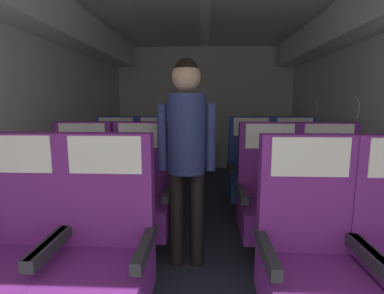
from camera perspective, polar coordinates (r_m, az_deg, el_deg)
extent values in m
cube|color=#2D3342|center=(2.91, 2.34, -16.81)|extent=(3.49, 5.92, 0.02)
cube|color=silver|center=(3.10, -29.79, 5.67)|extent=(0.08, 5.52, 2.28)
cube|color=silver|center=(5.40, 2.54, 7.77)|extent=(3.37, 0.06, 2.28)
cube|color=white|center=(3.10, -27.76, 23.07)|extent=(0.33, 5.30, 0.36)
cube|color=white|center=(3.10, 32.98, 22.68)|extent=(0.33, 5.30, 0.36)
cylinder|color=white|center=(3.55, 29.52, 6.71)|extent=(0.01, 0.26, 0.26)
cylinder|color=white|center=(4.56, 23.26, 7.40)|extent=(0.01, 0.26, 0.26)
cube|color=#6B237A|center=(1.86, -32.99, -21.65)|extent=(0.48, 0.48, 0.23)
cube|color=#6B237A|center=(1.85, -30.63, -7.20)|extent=(0.48, 0.09, 0.63)
cube|color=#28282D|center=(1.65, -26.80, -17.06)|extent=(0.05, 0.40, 0.06)
cube|color=silver|center=(1.77, -31.98, -1.22)|extent=(0.39, 0.01, 0.20)
cube|color=#6B237A|center=(1.66, -17.97, -24.70)|extent=(0.48, 0.48, 0.23)
cube|color=#6B237A|center=(1.64, -16.32, -8.27)|extent=(0.48, 0.09, 0.63)
cube|color=#28282D|center=(1.49, -9.53, -19.16)|extent=(0.05, 0.40, 0.06)
cube|color=#28282D|center=(1.64, -26.27, -17.19)|extent=(0.05, 0.40, 0.06)
cube|color=silver|center=(1.55, -17.20, -1.54)|extent=(0.39, 0.01, 0.20)
cube|color=#28282D|center=(1.63, 32.04, -17.79)|extent=(0.05, 0.40, 0.06)
cube|color=#6B237A|center=(1.65, 23.06, -25.20)|extent=(0.48, 0.48, 0.23)
cube|color=#6B237A|center=(1.63, 21.60, -8.66)|extent=(0.48, 0.09, 0.63)
cube|color=#28282D|center=(1.64, 31.52, -17.74)|extent=(0.05, 0.40, 0.06)
cube|color=#28282D|center=(1.48, 14.66, -19.56)|extent=(0.05, 0.40, 0.06)
cube|color=silver|center=(1.54, 22.60, -1.90)|extent=(0.39, 0.01, 0.20)
cube|color=#38383D|center=(2.63, -21.50, -17.39)|extent=(0.17, 0.17, 0.23)
cube|color=#6B237A|center=(2.53, -21.81, -12.63)|extent=(0.48, 0.48, 0.23)
cube|color=#6B237A|center=(2.59, -20.60, -2.17)|extent=(0.48, 0.09, 0.63)
cube|color=#28282D|center=(2.38, -16.98, -8.49)|extent=(0.05, 0.40, 0.06)
cube|color=#28282D|center=(2.57, -26.83, -7.78)|extent=(0.05, 0.40, 0.06)
cube|color=silver|center=(2.52, -21.28, 2.19)|extent=(0.39, 0.01, 0.20)
cube|color=#38383D|center=(2.49, -10.30, -18.45)|extent=(0.17, 0.17, 0.23)
cube|color=#6B237A|center=(2.39, -10.46, -13.46)|extent=(0.48, 0.48, 0.23)
cube|color=#6B237A|center=(2.45, -9.73, -2.34)|extent=(0.48, 0.09, 0.63)
cube|color=#28282D|center=(2.28, -4.86, -8.92)|extent=(0.05, 0.40, 0.06)
cube|color=#28282D|center=(2.38, -16.09, -8.45)|extent=(0.05, 0.40, 0.06)
cube|color=silver|center=(2.37, -10.10, 2.28)|extent=(0.39, 0.01, 0.20)
cube|color=#38383D|center=(2.64, 25.68, -17.57)|extent=(0.17, 0.17, 0.23)
cube|color=#6B237A|center=(2.54, 26.05, -12.83)|extent=(0.48, 0.48, 0.23)
cube|color=#6B237A|center=(2.60, 25.01, -2.40)|extent=(0.48, 0.09, 0.63)
cube|color=#28282D|center=(2.58, 31.13, -8.07)|extent=(0.05, 0.40, 0.06)
cube|color=#28282D|center=(2.39, 21.26, -8.62)|extent=(0.05, 0.40, 0.06)
cube|color=silver|center=(2.53, 25.72, 1.94)|extent=(0.39, 0.01, 0.20)
cube|color=#38383D|center=(2.48, 15.19, -18.66)|extent=(0.17, 0.17, 0.23)
cube|color=#6B237A|center=(2.39, 15.43, -13.67)|extent=(0.48, 0.48, 0.23)
cube|color=#6B237A|center=(2.44, 14.84, -2.52)|extent=(0.48, 0.09, 0.63)
cube|color=#28282D|center=(2.38, 21.14, -8.73)|extent=(0.05, 0.40, 0.06)
cube|color=#28282D|center=(2.27, 9.89, -9.05)|extent=(0.05, 0.40, 0.06)
cube|color=silver|center=(2.37, 15.28, 2.09)|extent=(0.39, 0.01, 0.20)
cube|color=#38383D|center=(3.37, -15.23, -11.08)|extent=(0.17, 0.17, 0.23)
cube|color=navy|center=(3.30, -15.39, -7.26)|extent=(0.48, 0.48, 0.23)
cube|color=navy|center=(3.39, -14.69, 0.66)|extent=(0.48, 0.09, 0.63)
cube|color=#28282D|center=(3.19, -11.58, -3.86)|extent=(0.05, 0.40, 0.06)
cube|color=#28282D|center=(3.33, -19.34, -3.64)|extent=(0.05, 0.40, 0.06)
cube|color=silver|center=(3.33, -15.07, 4.02)|extent=(0.39, 0.01, 0.20)
cube|color=#38383D|center=(3.26, -7.01, -11.53)|extent=(0.17, 0.17, 0.23)
cube|color=navy|center=(3.19, -7.09, -7.58)|extent=(0.48, 0.48, 0.23)
cube|color=navy|center=(3.28, -6.67, 0.62)|extent=(0.48, 0.09, 0.63)
cube|color=#28282D|center=(3.10, -2.95, -4.02)|extent=(0.05, 0.40, 0.06)
cube|color=#28282D|center=(3.18, -11.28, -3.87)|extent=(0.05, 0.40, 0.06)
cube|color=silver|center=(3.21, -6.87, 4.10)|extent=(0.39, 0.01, 0.20)
cube|color=#38383D|center=(3.39, 19.84, -11.21)|extent=(0.17, 0.17, 0.23)
cube|color=navy|center=(3.32, 20.05, -7.41)|extent=(0.48, 0.48, 0.23)
cube|color=navy|center=(3.41, 19.47, 0.48)|extent=(0.48, 0.09, 0.63)
cube|color=#28282D|center=(3.34, 24.03, -3.86)|extent=(0.05, 0.40, 0.06)
cube|color=#28282D|center=(3.20, 16.30, -3.97)|extent=(0.05, 0.40, 0.06)
cube|color=silver|center=(3.34, 19.88, 3.81)|extent=(0.39, 0.01, 0.20)
cube|color=#38383D|center=(3.26, 11.64, -11.65)|extent=(0.17, 0.17, 0.23)
cube|color=navy|center=(3.19, 11.77, -7.71)|extent=(0.48, 0.48, 0.23)
cube|color=navy|center=(3.28, 11.48, 0.50)|extent=(0.48, 0.09, 0.63)
cube|color=#28282D|center=(3.18, 16.02, -4.05)|extent=(0.05, 0.40, 0.06)
cube|color=#28282D|center=(3.11, 7.67, -4.09)|extent=(0.05, 0.40, 0.06)
cube|color=silver|center=(3.21, 11.72, 3.97)|extent=(0.39, 0.01, 0.20)
cylinder|color=black|center=(2.26, -3.21, -14.12)|extent=(0.11, 0.11, 0.74)
cylinder|color=black|center=(2.25, 0.97, -14.21)|extent=(0.11, 0.11, 0.74)
cylinder|color=navy|center=(2.08, -1.18, 2.73)|extent=(0.28, 0.28, 0.58)
cylinder|color=navy|center=(2.11, -6.07, 1.95)|extent=(0.07, 0.07, 0.49)
cylinder|color=navy|center=(2.08, 3.77, 1.91)|extent=(0.07, 0.07, 0.49)
sphere|color=tan|center=(2.08, -1.22, 13.88)|extent=(0.21, 0.21, 0.21)
sphere|color=black|center=(2.08, -1.22, 15.02)|extent=(0.18, 0.18, 0.18)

